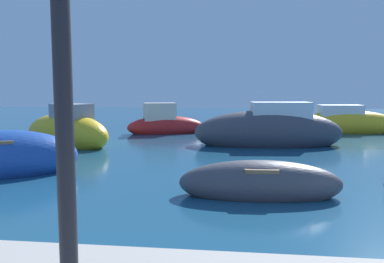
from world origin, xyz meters
TOP-DOWN VIEW (x-y plane):
  - moored_boat_0 at (0.11, 14.88)m, footprint 5.31×2.08m
  - moored_boat_3 at (-9.05, 13.43)m, footprint 4.06×2.48m
  - moored_boat_4 at (-4.15, 9.78)m, footprint 6.00×2.59m
  - moored_boat_5 at (-4.85, 2.10)m, footprint 3.42×1.23m
  - moored_boat_6 at (-12.09, 8.79)m, footprint 4.73×3.70m

SIDE VIEW (x-z plane):
  - moored_boat_5 at x=-4.85m, z-range -0.22..0.77m
  - moored_boat_3 at x=-9.05m, z-range -0.44..1.34m
  - moored_boat_0 at x=0.11m, z-range -0.40..1.34m
  - moored_boat_6 at x=-12.09m, z-range -0.49..1.52m
  - moored_boat_4 at x=-4.15m, z-range -0.50..1.62m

